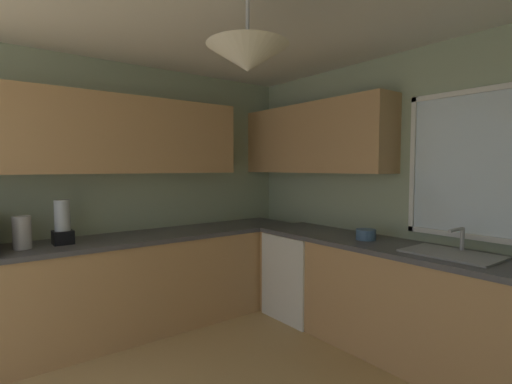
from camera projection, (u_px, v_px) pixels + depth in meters
The scene contains 8 objects.
room_shell at pixel (268, 135), 2.64m from camera, with size 4.21×3.78×2.56m.
counter_run_left at pixel (136, 284), 3.48m from camera, with size 0.65×3.39×0.88m.
counter_run_back at pixel (427, 309), 2.86m from camera, with size 3.30×0.65×0.88m.
dishwasher at pixel (303, 274), 3.87m from camera, with size 0.60×0.60×0.84m, color white.
kettle at pixel (22, 233), 2.90m from camera, with size 0.13×0.13×0.25m, color #B7B7BC.
sink_assembly at pixel (452, 253), 2.71m from camera, with size 0.62×0.40×0.19m.
bowl at pixel (366, 234), 3.28m from camera, with size 0.17×0.17×0.09m, color #4C7099.
blender_appliance at pixel (62, 224), 3.09m from camera, with size 0.15×0.15×0.36m.
Camera 1 is at (1.65, -1.21, 1.50)m, focal length 26.72 mm.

